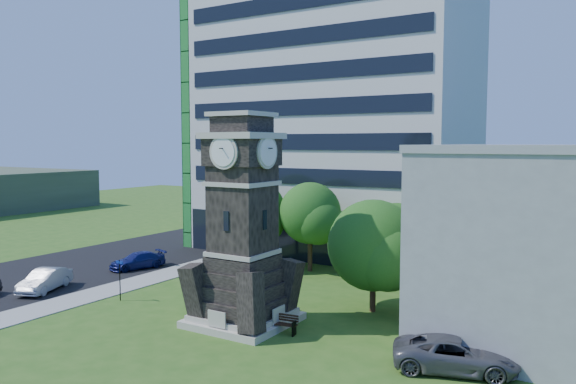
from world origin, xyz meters
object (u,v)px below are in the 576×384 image
Objects in this scene: car_street_mid at (45,280)px; car_street_north at (137,261)px; clock_tower at (243,234)px; park_bench at (280,322)px; car_east_lot at (455,354)px; street_sign at (120,275)px.

car_street_mid is 8.55m from car_street_north.
park_bench is at bearing -4.20° from clock_tower.
car_street_north is (-16.09, 6.98, -4.60)m from clock_tower.
car_east_lot is at bearing 4.25° from car_street_north.
clock_tower is 2.16× the size of car_east_lot.
car_east_lot is at bearing -20.42° from car_street_mid.
car_street_north reaches higher than park_bench.
car_street_mid is (-16.30, -1.57, -4.50)m from clock_tower.
car_east_lot is at bearing -2.12° from clock_tower.
park_bench is (-9.75, 0.26, -0.23)m from car_east_lot.
clock_tower is 2.62× the size of car_street_north.
car_street_north is at bearing 65.95° from car_street_mid.
car_street_north is (0.21, 8.55, -0.10)m from car_street_mid.
car_street_north is 20.06m from park_bench.
clock_tower is 10.46m from street_sign.
clock_tower is at bearing 70.38° from car_east_lot.
clock_tower is at bearing 6.56° from street_sign.
car_street_north is 2.28× the size of park_bench.
car_street_mid is 1.71× the size of street_sign.
street_sign reaches higher than car_street_north.
street_sign is (-22.22, -0.01, 0.94)m from car_east_lot.
clock_tower is at bearing -4.56° from car_street_north.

